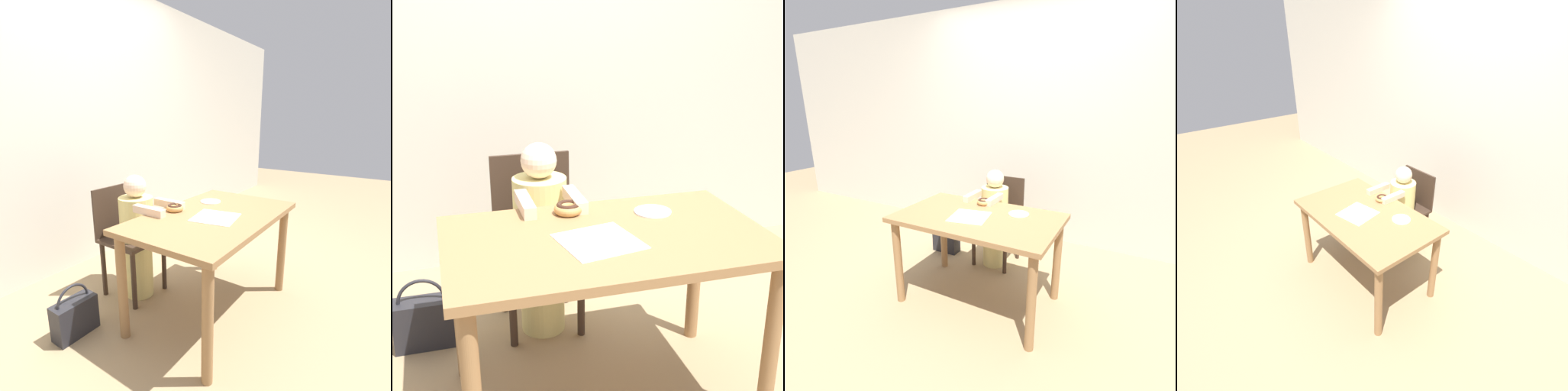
% 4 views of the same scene
% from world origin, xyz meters
% --- Properties ---
extents(ground_plane, '(12.00, 12.00, 0.00)m').
position_xyz_m(ground_plane, '(0.00, 0.00, 0.00)').
color(ground_plane, '#997F5B').
extents(wall_back, '(8.00, 0.05, 2.50)m').
position_xyz_m(wall_back, '(0.00, 1.41, 1.25)').
color(wall_back, beige).
rests_on(wall_back, ground_plane).
extents(dining_table, '(1.18, 0.72, 0.71)m').
position_xyz_m(dining_table, '(0.00, 0.00, 0.61)').
color(dining_table, olive).
rests_on(dining_table, ground_plane).
extents(chair, '(0.39, 0.38, 0.82)m').
position_xyz_m(chair, '(-0.13, 0.67, 0.44)').
color(chair, '#38281E').
rests_on(chair, ground_plane).
extents(child_figure, '(0.26, 0.47, 0.93)m').
position_xyz_m(child_figure, '(-0.13, 0.56, 0.47)').
color(child_figure, '#E0D17F').
rests_on(child_figure, ground_plane).
extents(donut, '(0.11, 0.11, 0.05)m').
position_xyz_m(donut, '(-0.08, 0.25, 0.73)').
color(donut, tan).
rests_on(donut, dining_table).
extents(napkin, '(0.31, 0.31, 0.00)m').
position_xyz_m(napkin, '(-0.04, -0.05, 0.71)').
color(napkin, white).
rests_on(napkin, dining_table).
extents(handbag, '(0.27, 0.12, 0.34)m').
position_xyz_m(handbag, '(-0.69, 0.57, 0.13)').
color(handbag, '#232328').
rests_on(handbag, ground_plane).
extents(plate, '(0.15, 0.15, 0.01)m').
position_xyz_m(plate, '(0.25, 0.17, 0.71)').
color(plate, white).
rests_on(plate, dining_table).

